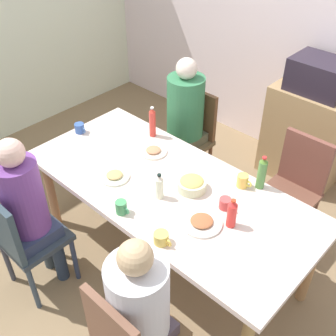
{
  "coord_description": "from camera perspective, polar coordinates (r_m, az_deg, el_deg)",
  "views": [
    {
      "loc": [
        1.45,
        -1.55,
        2.54
      ],
      "look_at": [
        0.0,
        0.0,
        0.88
      ],
      "focal_mm": 44.02,
      "sensor_mm": 36.0,
      "label": 1
    }
  ],
  "objects": [
    {
      "name": "bottle_1",
      "position": [
        2.78,
        12.86,
        -0.69
      ],
      "size": [
        0.06,
        0.06,
        0.25
      ],
      "color": "#4A823E",
      "rests_on": "dining_table"
    },
    {
      "name": "plate_0",
      "position": [
        2.87,
        -7.39,
        -1.13
      ],
      "size": [
        0.21,
        0.21,
        0.04
      ],
      "color": "white",
      "rests_on": "dining_table"
    },
    {
      "name": "person_0",
      "position": [
        3.54,
        2.3,
        7.38
      ],
      "size": [
        0.31,
        0.31,
        1.25
      ],
      "color": "brown",
      "rests_on": "ground_plane"
    },
    {
      "name": "bottle_2",
      "position": [
        2.48,
        8.84,
        -6.26
      ],
      "size": [
        0.06,
        0.06,
        0.21
      ],
      "color": "red",
      "rests_on": "dining_table"
    },
    {
      "name": "cup_1",
      "position": [
        2.4,
        -0.91,
        -9.69
      ],
      "size": [
        0.12,
        0.09,
        0.07
      ],
      "color": "#DDC055",
      "rests_on": "dining_table"
    },
    {
      "name": "bottle_0",
      "position": [
        2.65,
        -1.2,
        -2.6
      ],
      "size": [
        0.05,
        0.05,
        0.19
      ],
      "color": "silver",
      "rests_on": "dining_table"
    },
    {
      "name": "plate_2",
      "position": [
        3.08,
        -2.03,
        2.33
      ],
      "size": [
        0.2,
        0.2,
        0.04
      ],
      "color": "silver",
      "rests_on": "dining_table"
    },
    {
      "name": "chair_0",
      "position": [
        3.72,
        3.12,
        4.78
      ],
      "size": [
        0.4,
        0.4,
        0.9
      ],
      "color": "brown",
      "rests_on": "ground_plane"
    },
    {
      "name": "cup_2",
      "position": [
        3.38,
        -12.05,
        5.44
      ],
      "size": [
        0.11,
        0.08,
        0.08
      ],
      "color": "#3659A6",
      "rests_on": "dining_table"
    },
    {
      "name": "chair_1",
      "position": [
        2.92,
        -19.56,
        -9.0
      ],
      "size": [
        0.4,
        0.4,
        0.9
      ],
      "color": "#2D3843",
      "rests_on": "ground_plane"
    },
    {
      "name": "wall_back",
      "position": [
        3.98,
        20.41,
        17.52
      ],
      "size": [
        5.2,
        0.12,
        2.6
      ],
      "primitive_type": "cube",
      "color": "white",
      "rests_on": "ground_plane"
    },
    {
      "name": "person_1",
      "position": [
        2.8,
        -18.89,
        -5.06
      ],
      "size": [
        0.3,
        0.3,
        1.24
      ],
      "color": "#2F3A42",
      "rests_on": "ground_plane"
    },
    {
      "name": "cup_4",
      "position": [
        2.8,
        10.31,
        -1.77
      ],
      "size": [
        0.11,
        0.08,
        0.09
      ],
      "color": "#EFC054",
      "rests_on": "dining_table"
    },
    {
      "name": "plate_1",
      "position": [
        2.53,
        4.68,
        -7.49
      ],
      "size": [
        0.25,
        0.25,
        0.04
      ],
      "color": "silver",
      "rests_on": "dining_table"
    },
    {
      "name": "microwave",
      "position": [
        3.74,
        20.32,
        11.89
      ],
      "size": [
        0.48,
        0.36,
        0.28
      ],
      "primitive_type": "cube",
      "color": "#28202D",
      "rests_on": "side_cabinet"
    },
    {
      "name": "person_2",
      "position": [
        2.2,
        -3.84,
        -18.53
      ],
      "size": [
        0.31,
        0.31,
        1.18
      ],
      "color": "#473846",
      "rests_on": "ground_plane"
    },
    {
      "name": "cup_3",
      "position": [
        2.63,
        7.97,
        -4.9
      ],
      "size": [
        0.11,
        0.08,
        0.07
      ],
      "color": "#C94746",
      "rests_on": "dining_table"
    },
    {
      "name": "ground_plane",
      "position": [
        3.32,
        0.0,
        -12.13
      ],
      "size": [
        5.96,
        5.96,
        0.0
      ],
      "primitive_type": "plane",
      "color": "#866D4D"
    },
    {
      "name": "bottle_3",
      "position": [
        3.22,
        -2.17,
        6.33
      ],
      "size": [
        0.05,
        0.05,
        0.26
      ],
      "color": "red",
      "rests_on": "dining_table"
    },
    {
      "name": "cup_0",
      "position": [
        2.58,
        -6.45,
        -5.44
      ],
      "size": [
        0.11,
        0.07,
        0.09
      ],
      "color": "#44955A",
      "rests_on": "dining_table"
    },
    {
      "name": "chair_3",
      "position": [
        3.28,
        17.11,
        -2.27
      ],
      "size": [
        0.4,
        0.4,
        0.9
      ],
      "color": "brown",
      "rests_on": "ground_plane"
    },
    {
      "name": "side_cabinet",
      "position": [
        4.01,
        18.51,
        4.36
      ],
      "size": [
        0.7,
        0.44,
        0.9
      ],
      "primitive_type": "cube",
      "color": "tan",
      "rests_on": "ground_plane"
    },
    {
      "name": "bowl_0",
      "position": [
        2.74,
        3.31,
        -2.22
      ],
      "size": [
        0.2,
        0.2,
        0.09
      ],
      "color": "beige",
      "rests_on": "dining_table"
    },
    {
      "name": "dining_table",
      "position": [
        2.84,
        0.0,
        -3.56
      ],
      "size": [
        2.09,
        0.95,
        0.73
      ],
      "color": "beige",
      "rests_on": "ground_plane"
    }
  ]
}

